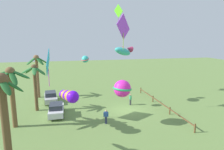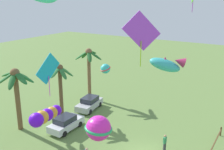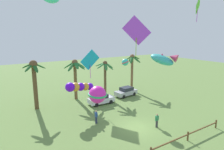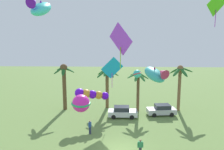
{
  "view_description": "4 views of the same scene",
  "coord_description": "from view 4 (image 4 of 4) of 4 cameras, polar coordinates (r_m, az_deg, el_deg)",
  "views": [
    {
      "loc": [
        -23.05,
        7.37,
        9.22
      ],
      "look_at": [
        -1.57,
        2.46,
        5.07
      ],
      "focal_mm": 31.19,
      "sensor_mm": 36.0,
      "label": 1
    },
    {
      "loc": [
        -18.22,
        -8.04,
        13.16
      ],
      "look_at": [
        0.67,
        3.69,
        6.56
      ],
      "focal_mm": 43.21,
      "sensor_mm": 36.0,
      "label": 2
    },
    {
      "loc": [
        -13.11,
        -15.2,
        10.17
      ],
      "look_at": [
        -1.42,
        3.17,
        5.63
      ],
      "focal_mm": 31.01,
      "sensor_mm": 36.0,
      "label": 3
    },
    {
      "loc": [
        0.01,
        -20.34,
        10.87
      ],
      "look_at": [
        -0.85,
        2.48,
        6.93
      ],
      "focal_mm": 36.31,
      "sensor_mm": 36.0,
      "label": 4
    }
  ],
  "objects": [
    {
      "name": "palm_tree_2",
      "position": [
        32.6,
        6.62,
        -1.6
      ],
      "size": [
        3.27,
        3.01,
        6.06
      ],
      "color": "brown",
      "rests_on": "ground"
    },
    {
      "name": "palm_tree_3",
      "position": [
        33.98,
        -11.99,
        -0.8
      ],
      "size": [
        3.09,
        3.14,
        6.87
      ],
      "color": "brown",
      "rests_on": "ground"
    },
    {
      "name": "palm_tree_1",
      "position": [
        34.04,
        -1.22,
        -0.48
      ],
      "size": [
        3.52,
        3.98,
        6.43
      ],
      "color": "brown",
      "rests_on": "ground"
    },
    {
      "name": "ground_plane",
      "position": [
        23.06,
        1.98,
        -18.33
      ],
      "size": [
        120.0,
        120.0,
        0.0
      ],
      "primitive_type": "plane",
      "color": "olive"
    },
    {
      "name": "spectator_0",
      "position": [
        26.14,
        -5.58,
        -12.88
      ],
      "size": [
        0.3,
        0.54,
        1.59
      ],
      "color": "#2D3351",
      "rests_on": "ground"
    },
    {
      "name": "palm_tree_0",
      "position": [
        34.08,
        16.74,
        -0.68
      ],
      "size": [
        3.4,
        3.36,
        6.76
      ],
      "color": "brown",
      "rests_on": "ground"
    },
    {
      "name": "spectator_1",
      "position": [
        21.9,
        7.14,
        -17.63
      ],
      "size": [
        0.55,
        0.27,
        1.59
      ],
      "color": "#38383D",
      "rests_on": "ground"
    },
    {
      "name": "kite_diamond_7",
      "position": [
        30.13,
        0.01,
        1.72
      ],
      "size": [
        3.0,
        0.37,
        4.17
      ],
      "color": "#16A5CF"
    },
    {
      "name": "kite_fish_3",
      "position": [
        20.57,
        10.88,
        0.24
      ],
      "size": [
        2.42,
        3.34,
        1.71
      ],
      "color": "#35B3AE"
    },
    {
      "name": "kite_diamond_6",
      "position": [
        21.04,
        2.16,
        8.9
      ],
      "size": [
        2.13,
        2.25,
        4.24
      ],
      "color": "#AC3FEA"
    },
    {
      "name": "kite_diamond_5",
      "position": [
        21.28,
        24.82,
        15.92
      ],
      "size": [
        1.93,
        0.93,
        2.94
      ],
      "color": "#4BCB14"
    },
    {
      "name": "parked_car_0",
      "position": [
        31.01,
        2.64,
        -9.26
      ],
      "size": [
        3.9,
        1.75,
        1.51
      ],
      "color": "silver",
      "rests_on": "ground"
    },
    {
      "name": "parked_car_1",
      "position": [
        32.54,
        12.39,
        -8.56
      ],
      "size": [
        4.07,
        2.13,
        1.51
      ],
      "color": "#BCBCC1",
      "rests_on": "ground"
    },
    {
      "name": "kite_ball_2",
      "position": [
        25.95,
        6.36,
        0.31
      ],
      "size": [
        1.39,
        1.39,
        0.91
      ],
      "color": "#37C1B7"
    },
    {
      "name": "kite_fish_1",
      "position": [
        24.56,
        -17.65,
        15.83
      ],
      "size": [
        2.12,
        3.98,
        2.24
      ],
      "color": "#3FDFD5"
    },
    {
      "name": "kite_ball_0",
      "position": [
        23.62,
        -7.82,
        -7.07
      ],
      "size": [
        2.56,
        2.57,
        1.83
      ],
      "color": "#ED26B9"
    },
    {
      "name": "kite_tube_4",
      "position": [
        28.97,
        -5.37,
        -4.85
      ],
      "size": [
        4.22,
        1.99,
        1.67
      ],
      "color": "#610DF0"
    }
  ]
}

